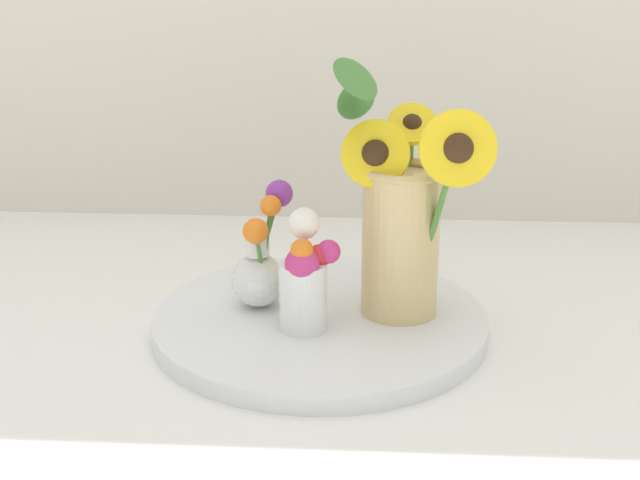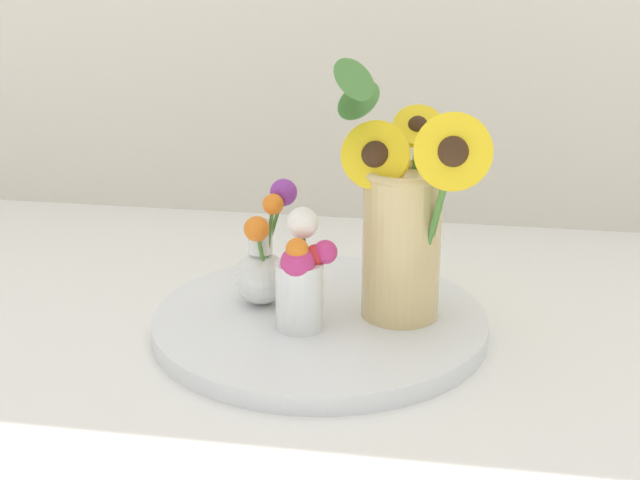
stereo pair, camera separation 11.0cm
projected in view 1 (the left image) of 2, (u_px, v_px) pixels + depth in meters
name	position (u px, v px, depth m)	size (l,w,h in m)	color
ground_plane	(301.00, 357.00, 1.08)	(6.00, 6.00, 0.00)	white
serving_tray	(320.00, 323.00, 1.14)	(0.43, 0.43, 0.02)	silver
mason_jar_sunflowers	(404.00, 220.00, 1.10)	(0.21, 0.17, 0.32)	#D1B77A
vase_small_center	(307.00, 277.00, 1.08)	(0.07, 0.07, 0.15)	white
vase_bulb_right	(260.00, 262.00, 1.15)	(0.08, 0.08, 0.16)	white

